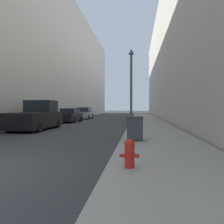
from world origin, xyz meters
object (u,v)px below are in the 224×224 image
at_px(fire_hydrant, 129,153).
at_px(parked_sedan_near, 70,116).
at_px(lamppost, 131,85).
at_px(pickup_truck, 37,117).
at_px(parked_sedan_far, 84,114).
at_px(trash_bin, 135,128).

relative_size(fire_hydrant, parked_sedan_near, 0.16).
height_order(lamppost, pickup_truck, lamppost).
xyz_separation_m(pickup_truck, parked_sedan_near, (-0.02, 7.94, -0.20)).
bearing_deg(parked_sedan_near, lamppost, -50.17).
bearing_deg(lamppost, pickup_truck, 177.25).
relative_size(parked_sedan_near, parked_sedan_far, 1.09).
height_order(parked_sedan_near, parked_sedan_far, parked_sedan_far).
height_order(fire_hydrant, pickup_truck, pickup_truck).
bearing_deg(fire_hydrant, parked_sedan_far, 106.53).
distance_m(lamppost, parked_sedan_far, 16.70).
distance_m(trash_bin, pickup_truck, 8.94).
distance_m(parked_sedan_near, parked_sedan_far, 6.71).
relative_size(pickup_truck, parked_sedan_near, 1.18).
bearing_deg(trash_bin, fire_hydrant, -90.90).
distance_m(pickup_truck, parked_sedan_far, 14.65).
height_order(pickup_truck, parked_sedan_near, pickup_truck).
relative_size(trash_bin, parked_sedan_near, 0.24).
relative_size(lamppost, parked_sedan_far, 1.31).
xyz_separation_m(fire_hydrant, parked_sedan_near, (-7.16, 17.72, 0.20)).
bearing_deg(parked_sedan_far, fire_hydrant, -73.47).
height_order(trash_bin, parked_sedan_far, parked_sedan_far).
bearing_deg(parked_sedan_near, trash_bin, -61.35).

